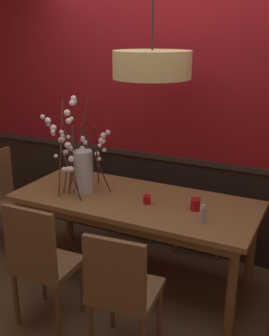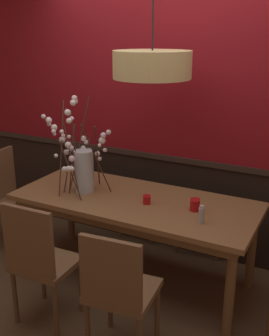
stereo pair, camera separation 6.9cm
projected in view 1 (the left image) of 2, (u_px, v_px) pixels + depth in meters
ground_plane at (134, 277)px, 3.63m from camera, size 24.00×24.00×0.00m
back_wall at (170, 101)px, 3.78m from camera, size 5.60×0.14×2.91m
dining_table at (134, 208)px, 3.41m from camera, size 2.01×0.85×0.75m
chair_far_side_right at (204, 194)px, 4.04m from camera, size 0.50×0.45×0.96m
chair_head_west_end at (9, 195)px, 4.07m from camera, size 0.45×0.44×0.96m
chair_near_side_left at (41, 260)px, 2.89m from camera, size 0.44×0.40×0.96m
chair_far_side_left at (145, 186)px, 4.33m from camera, size 0.43×0.41×0.90m
chair_near_side_right at (122, 289)px, 2.59m from camera, size 0.46×0.44×0.93m
vase_with_blossoms at (81, 165)px, 3.47m from camera, size 0.58×0.49×0.81m
candle_holder_nearer_center at (195, 204)px, 3.16m from camera, size 0.08×0.08×0.09m
candle_holder_nearer_edge at (147, 199)px, 3.28m from camera, size 0.07×0.07×0.07m
condiment_bottle at (203, 214)px, 2.95m from camera, size 0.04×0.04×0.14m
pendant_lamp at (152, 65)px, 3.09m from camera, size 0.59×0.59×1.19m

